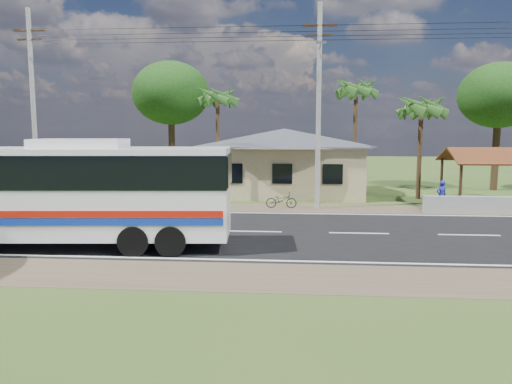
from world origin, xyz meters
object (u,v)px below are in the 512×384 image
Objects in this scene: waiting_shed at (493,158)px; person at (441,196)px; coach_bus at (52,186)px; motorcycle at (281,200)px.

waiting_shed reaches higher than person.
coach_bus reaches higher than person.
motorcycle is (-11.98, -1.93, -2.28)m from waiting_shed.
person is (-3.39, -2.19, -1.91)m from waiting_shed.
coach_bus reaches higher than waiting_shed.
waiting_shed is at bearing -165.05° from person.
coach_bus is 8.00× the size of person.
coach_bus is (-20.03, -11.98, -0.43)m from waiting_shed.
waiting_shed is 12.34m from motorcycle.
coach_bus reaches higher than motorcycle.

